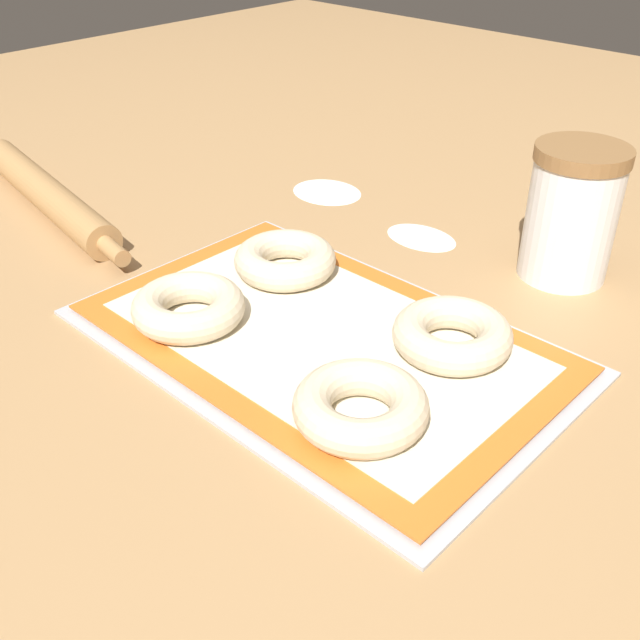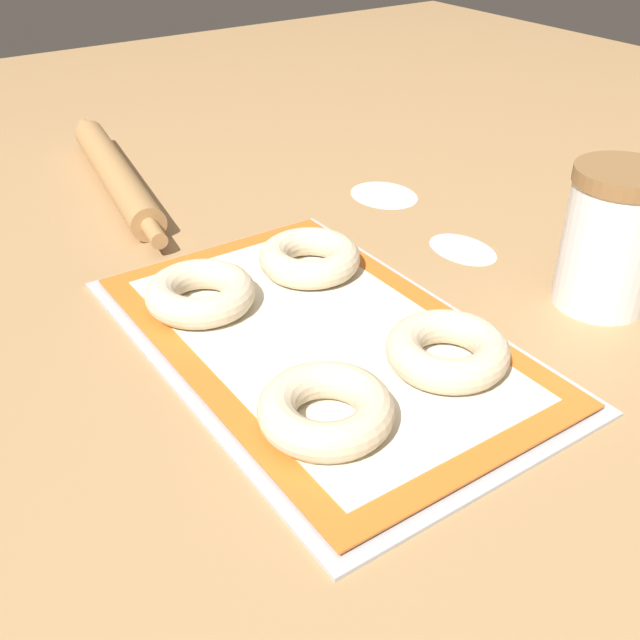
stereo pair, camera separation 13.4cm
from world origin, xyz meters
The scene contains 11 objects.
ground_plane centered at (0.00, 0.00, 0.00)m, with size 2.80×2.80×0.00m, color #A87F51.
baking_tray centered at (0.01, -0.01, 0.00)m, with size 0.49×0.31×0.01m.
baking_mat centered at (0.01, -0.01, 0.01)m, with size 0.47×0.29×0.00m.
bagel_front_left centered at (-0.11, -0.08, 0.03)m, with size 0.12×0.12×0.03m.
bagel_front_right centered at (0.13, -0.08, 0.03)m, with size 0.12×0.12×0.03m.
bagel_back_left centered at (-0.11, 0.06, 0.03)m, with size 0.12×0.12×0.03m.
bagel_back_right centered at (0.12, 0.06, 0.03)m, with size 0.12×0.12×0.03m.
flour_canister centered at (0.12, 0.29, 0.08)m, with size 0.10×0.10×0.16m.
rolling_pin centered at (-0.49, -0.03, 0.02)m, with size 0.49×0.11×0.05m.
flour_patch_near centered at (-0.25, 0.28, 0.00)m, with size 0.11×0.09×0.00m.
flour_patch_far centered at (-0.06, 0.26, 0.00)m, with size 0.10×0.07×0.00m.
Camera 2 is at (0.53, -0.36, 0.43)m, focal length 42.00 mm.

